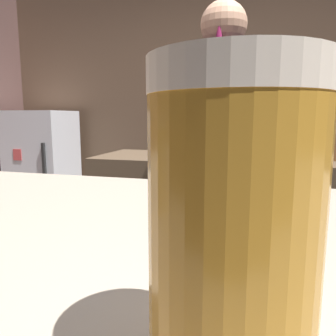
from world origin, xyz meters
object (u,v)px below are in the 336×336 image
at_px(bottle_soy, 201,118).
at_px(bottle_hot_sauce, 180,119).
at_px(bartender, 220,152).
at_px(mini_fridge, 43,165).
at_px(bottle_olive_oil, 238,117).
at_px(mixing_bowl, 190,152).
at_px(chefs_knife, 275,159).
at_px(knife_block, 327,143).
at_px(pint_glass_near, 233,226).
at_px(bottle_vinegar, 248,116).

xyz_separation_m(bottle_soy, bottle_hot_sauce, (-0.21, 0.01, -0.01)).
bearing_deg(bottle_hot_sauce, bottle_soy, -2.76).
bearing_deg(bartender, bottle_soy, 18.04).
xyz_separation_m(mini_fridge, bottle_olive_oil, (2.15, 0.20, 0.54)).
relative_size(bartender, bottle_olive_oil, 6.73).
height_order(mixing_bowl, chefs_knife, mixing_bowl).
xyz_separation_m(mixing_bowl, bottle_hot_sauce, (-0.36, 1.30, 0.20)).
relative_size(knife_block, bottle_olive_oil, 1.08).
relative_size(bartender, pint_glass_near, 11.10).
bearing_deg(bottle_hot_sauce, knife_block, -47.03).
bearing_deg(mini_fridge, bottle_vinegar, 3.61).
bearing_deg(mixing_bowl, bottle_soy, 96.64).
bearing_deg(mini_fridge, bottle_olive_oil, 5.26).
bearing_deg(bottle_soy, bartender, -77.14).
bearing_deg(chefs_knife, bartender, -146.87).
bearing_deg(bottle_olive_oil, chefs_knife, -77.37).
height_order(chefs_knife, bottle_olive_oil, bottle_olive_oil).
distance_m(bartender, bottle_hot_sauce, 1.83).
height_order(pint_glass_near, bottle_hot_sauce, bottle_hot_sauce).
bearing_deg(pint_glass_near, mini_fridge, 127.76).
xyz_separation_m(mini_fridge, bottle_vinegar, (2.24, 0.14, 0.55)).
xyz_separation_m(chefs_knife, bottle_vinegar, (-0.20, 1.27, 0.26)).
bearing_deg(bartender, bottle_hot_sauce, 24.54).
bearing_deg(knife_block, mini_fridge, 158.61).
xyz_separation_m(knife_block, mixing_bowl, (-0.81, -0.03, -0.08)).
bearing_deg(bartender, bottle_vinegar, 2.57).
bearing_deg(pint_glass_near, bottle_soy, 99.88).
bearing_deg(bottle_vinegar, mixing_bowl, -104.32).
distance_m(mixing_bowl, pint_glass_near, 1.95).
bearing_deg(bottle_hot_sauce, bartender, -70.65).
xyz_separation_m(bartender, chefs_knife, (0.28, 0.41, -0.08)).
height_order(bartender, bottle_vinegar, bartender).
height_order(mini_fridge, bottle_olive_oil, bottle_olive_oil).
relative_size(pint_glass_near, bottle_soy, 0.71).
bearing_deg(bottle_soy, bottle_vinegar, -4.90).
distance_m(bartender, bottle_vinegar, 1.69).
height_order(knife_block, bottle_olive_oil, bottle_olive_oil).
distance_m(mini_fridge, pint_glass_near, 3.83).
bearing_deg(mini_fridge, knife_block, -21.39).
bearing_deg(pint_glass_near, bottle_vinegar, 91.58).
xyz_separation_m(bartender, knife_block, (0.57, 0.46, 0.02)).
height_order(mini_fridge, bottle_vinegar, bottle_vinegar).
bearing_deg(bottle_vinegar, bottle_hot_sauce, 175.77).
xyz_separation_m(mini_fridge, chefs_knife, (2.44, -1.13, 0.29)).
bearing_deg(knife_block, bottle_vinegar, 112.18).
relative_size(chefs_knife, pint_glass_near, 1.58).
bearing_deg(bottle_vinegar, bottle_soy, 175.10).
relative_size(bartender, mixing_bowl, 7.92).
relative_size(bottle_soy, bottle_hot_sauce, 1.12).
relative_size(pint_glass_near, bottle_hot_sauce, 0.79).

